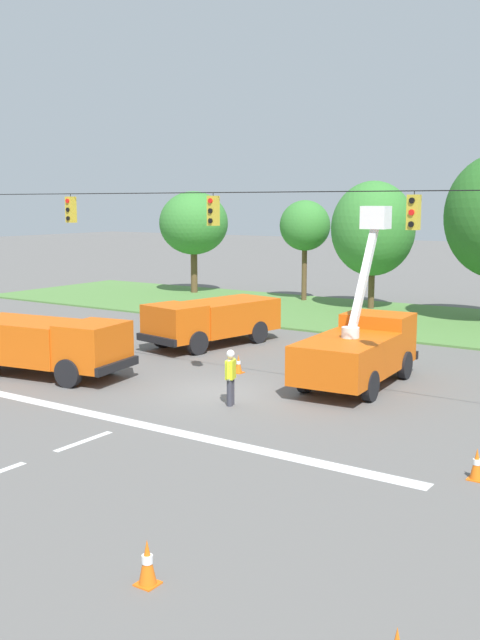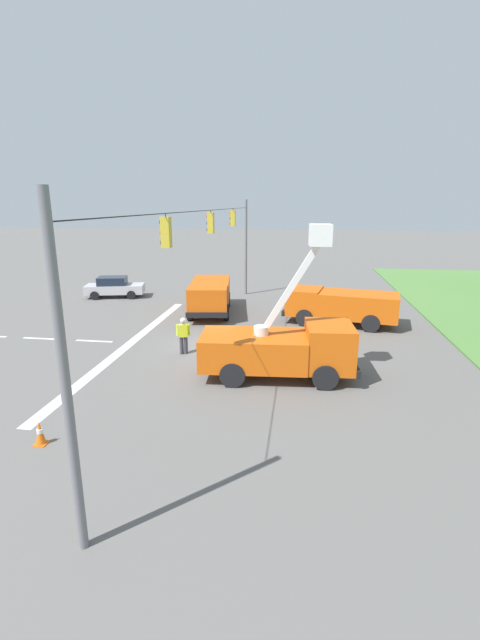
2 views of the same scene
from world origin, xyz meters
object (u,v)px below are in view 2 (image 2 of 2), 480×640
at_px(road_worker, 183,334).
at_px(traffic_cone_mid_right, 40,433).
at_px(utility_truck_support_near, 341,304).
at_px(traffic_cone_near_bucket, 55,307).
at_px(sedan_silver, 114,287).
at_px(utility_truck_support_far, 210,294).
at_px(traffic_cone_foreground_left, 269,336).
at_px(utility_truck_bucket_lift, 282,346).

xyz_separation_m(road_worker, traffic_cone_mid_right, (8.29, -2.08, -0.63)).
relative_size(utility_truck_support_near, road_worker, 3.85).
bearing_deg(traffic_cone_near_bucket, traffic_cone_mid_right, 29.51).
relative_size(sedan_silver, traffic_cone_mid_right, 6.11).
height_order(sedan_silver, road_worker, road_worker).
relative_size(utility_truck_support_far, road_worker, 3.77).
bearing_deg(traffic_cone_foreground_left, road_worker, -59.01).
distance_m(traffic_cone_foreground_left, traffic_cone_near_bucket, 15.06).
distance_m(utility_truck_bucket_lift, sedan_silver, 19.19).
distance_m(utility_truck_support_far, traffic_cone_near_bucket, 10.26).
bearing_deg(utility_truck_support_far, sedan_silver, -114.23).
relative_size(road_worker, traffic_cone_mid_right, 2.36).
height_order(utility_truck_bucket_lift, utility_truck_support_far, utility_truck_bucket_lift).
distance_m(utility_truck_bucket_lift, utility_truck_support_near, 9.05).
distance_m(traffic_cone_foreground_left, traffic_cone_mid_right, 12.15).
bearing_deg(sedan_silver, road_worker, 36.58).
distance_m(sedan_silver, road_worker, 14.48).
height_order(sedan_silver, traffic_cone_mid_right, sedan_silver).
distance_m(utility_truck_bucket_lift, traffic_cone_mid_right, 9.21).
xyz_separation_m(utility_truck_support_near, traffic_cone_mid_right, (14.66, -9.83, -0.82)).
xyz_separation_m(road_worker, traffic_cone_near_bucket, (-6.69, -10.56, -0.65)).
distance_m(utility_truck_bucket_lift, utility_truck_support_far, 11.32).
relative_size(traffic_cone_foreground_left, traffic_cone_near_bucket, 0.98).
distance_m(road_worker, traffic_cone_foreground_left, 4.54).
height_order(road_worker, traffic_cone_foreground_left, road_worker).
distance_m(utility_truck_support_far, road_worker, 7.94).
bearing_deg(road_worker, traffic_cone_near_bucket, -122.36).
distance_m(sedan_silver, traffic_cone_near_bucket, 5.32).
relative_size(sedan_silver, traffic_cone_near_bucket, 6.44).
bearing_deg(road_worker, traffic_cone_mid_right, -14.07).
relative_size(sedan_silver, traffic_cone_foreground_left, 6.58).
xyz_separation_m(utility_truck_support_far, road_worker, (7.93, 0.42, -0.22)).
bearing_deg(traffic_cone_foreground_left, traffic_cone_mid_right, -29.20).
bearing_deg(traffic_cone_foreground_left, sedan_silver, -126.75).
bearing_deg(traffic_cone_near_bucket, traffic_cone_foreground_left, 73.09).
bearing_deg(traffic_cone_foreground_left, utility_truck_bucket_lift, 10.99).
relative_size(utility_truck_support_far, traffic_cone_foreground_left, 9.57).
bearing_deg(utility_truck_bucket_lift, sedan_silver, -135.92).
bearing_deg(utility_truck_support_far, traffic_cone_foreground_left, 37.19).
xyz_separation_m(traffic_cone_foreground_left, traffic_cone_near_bucket, (-4.38, -14.41, 0.01)).
bearing_deg(road_worker, utility_truck_bucket_lift, 65.44).
xyz_separation_m(utility_truck_support_far, traffic_cone_near_bucket, (1.24, -10.15, -0.87)).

